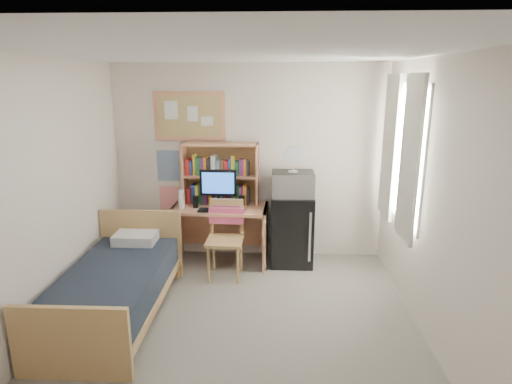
{
  "coord_description": "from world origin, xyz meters",
  "views": [
    {
      "loc": [
        0.36,
        -3.55,
        2.4
      ],
      "look_at": [
        0.14,
        1.2,
        1.13
      ],
      "focal_mm": 30.0,
      "sensor_mm": 36.0,
      "label": 1
    }
  ],
  "objects_px": {
    "desk_chair": "(225,240)",
    "microwave": "(293,184)",
    "bulletin_board": "(189,116)",
    "bed": "(115,293)",
    "monitor": "(218,189)",
    "mini_fridge": "(292,229)",
    "desk_fan": "(293,160)",
    "speaker_left": "(196,202)",
    "speaker_right": "(242,202)",
    "desk": "(220,235)"
  },
  "relations": [
    {
      "from": "desk_chair",
      "to": "microwave",
      "type": "relative_size",
      "value": 1.8
    },
    {
      "from": "desk_chair",
      "to": "bed",
      "type": "distance_m",
      "value": 1.44
    },
    {
      "from": "bulletin_board",
      "to": "desk_fan",
      "type": "distance_m",
      "value": 1.49
    },
    {
      "from": "mini_fridge",
      "to": "speaker_left",
      "type": "xyz_separation_m",
      "value": [
        -1.25,
        -0.09,
        0.39
      ]
    },
    {
      "from": "desk_fan",
      "to": "mini_fridge",
      "type": "bearing_deg",
      "value": 90.0
    },
    {
      "from": "desk_fan",
      "to": "speaker_left",
      "type": "bearing_deg",
      "value": -177.16
    },
    {
      "from": "desk_fan",
      "to": "speaker_right",
      "type": "bearing_deg",
      "value": -172.68
    },
    {
      "from": "speaker_left",
      "to": "desk",
      "type": "bearing_deg",
      "value": 11.31
    },
    {
      "from": "mini_fridge",
      "to": "desk_fan",
      "type": "xyz_separation_m",
      "value": [
        0.0,
        -0.02,
        0.93
      ]
    },
    {
      "from": "bulletin_board",
      "to": "speaker_left",
      "type": "bearing_deg",
      "value": -72.94
    },
    {
      "from": "speaker_right",
      "to": "desk_fan",
      "type": "bearing_deg",
      "value": 9.36
    },
    {
      "from": "monitor",
      "to": "microwave",
      "type": "height_order",
      "value": "monitor"
    },
    {
      "from": "bed",
      "to": "bulletin_board",
      "type": "bearing_deg",
      "value": 73.69
    },
    {
      "from": "monitor",
      "to": "bed",
      "type": "bearing_deg",
      "value": -122.11
    },
    {
      "from": "bulletin_board",
      "to": "bed",
      "type": "relative_size",
      "value": 0.5
    },
    {
      "from": "speaker_right",
      "to": "desk",
      "type": "bearing_deg",
      "value": 168.69
    },
    {
      "from": "mini_fridge",
      "to": "speaker_right",
      "type": "xyz_separation_m",
      "value": [
        -0.65,
        -0.11,
        0.39
      ]
    },
    {
      "from": "bulletin_board",
      "to": "bed",
      "type": "bearing_deg",
      "value": -106.15
    },
    {
      "from": "bed",
      "to": "speaker_left",
      "type": "distance_m",
      "value": 1.61
    },
    {
      "from": "desk",
      "to": "speaker_left",
      "type": "relative_size",
      "value": 7.99
    },
    {
      "from": "mini_fridge",
      "to": "desk_fan",
      "type": "distance_m",
      "value": 0.93
    },
    {
      "from": "mini_fridge",
      "to": "monitor",
      "type": "relative_size",
      "value": 1.87
    },
    {
      "from": "desk",
      "to": "bed",
      "type": "bearing_deg",
      "value": -121.03
    },
    {
      "from": "speaker_right",
      "to": "microwave",
      "type": "relative_size",
      "value": 0.32
    },
    {
      "from": "bulletin_board",
      "to": "monitor",
      "type": "xyz_separation_m",
      "value": [
        0.41,
        -0.37,
        -0.89
      ]
    },
    {
      "from": "desk_chair",
      "to": "bed",
      "type": "bearing_deg",
      "value": -134.81
    },
    {
      "from": "speaker_left",
      "to": "bed",
      "type": "bearing_deg",
      "value": -112.32
    },
    {
      "from": "desk_chair",
      "to": "bed",
      "type": "xyz_separation_m",
      "value": [
        -1.03,
        -0.98,
        -0.22
      ]
    },
    {
      "from": "bulletin_board",
      "to": "speaker_right",
      "type": "bearing_deg",
      "value": -28.37
    },
    {
      "from": "bulletin_board",
      "to": "desk_chair",
      "type": "relative_size",
      "value": 0.98
    },
    {
      "from": "mini_fridge",
      "to": "bed",
      "type": "relative_size",
      "value": 0.49
    },
    {
      "from": "desk_chair",
      "to": "microwave",
      "type": "xyz_separation_m",
      "value": [
        0.83,
        0.45,
        0.61
      ]
    },
    {
      "from": "desk_fan",
      "to": "microwave",
      "type": "bearing_deg",
      "value": 0.0
    },
    {
      "from": "desk_chair",
      "to": "desk_fan",
      "type": "height_order",
      "value": "desk_fan"
    },
    {
      "from": "bed",
      "to": "speaker_right",
      "type": "distance_m",
      "value": 1.91
    },
    {
      "from": "speaker_left",
      "to": "speaker_right",
      "type": "bearing_deg",
      "value": -0.0
    },
    {
      "from": "mini_fridge",
      "to": "monitor",
      "type": "bearing_deg",
      "value": -174.42
    },
    {
      "from": "desk",
      "to": "microwave",
      "type": "height_order",
      "value": "microwave"
    },
    {
      "from": "monitor",
      "to": "speaker_left",
      "type": "distance_m",
      "value": 0.35
    },
    {
      "from": "bulletin_board",
      "to": "microwave",
      "type": "bearing_deg",
      "value": -12.39
    },
    {
      "from": "desk",
      "to": "speaker_left",
      "type": "distance_m",
      "value": 0.56
    },
    {
      "from": "desk_chair",
      "to": "speaker_left",
      "type": "distance_m",
      "value": 0.68
    },
    {
      "from": "monitor",
      "to": "desk_fan",
      "type": "relative_size",
      "value": 1.66
    },
    {
      "from": "desk_chair",
      "to": "speaker_right",
      "type": "distance_m",
      "value": 0.56
    },
    {
      "from": "bed",
      "to": "speaker_left",
      "type": "xyz_separation_m",
      "value": [
        0.61,
        1.36,
        0.59
      ]
    },
    {
      "from": "monitor",
      "to": "speaker_left",
      "type": "height_order",
      "value": "monitor"
    },
    {
      "from": "bed",
      "to": "microwave",
      "type": "distance_m",
      "value": 2.49
    },
    {
      "from": "desk",
      "to": "monitor",
      "type": "bearing_deg",
      "value": -90.0
    },
    {
      "from": "desk_chair",
      "to": "speaker_left",
      "type": "xyz_separation_m",
      "value": [
        -0.42,
        0.39,
        0.37
      ]
    },
    {
      "from": "bed",
      "to": "monitor",
      "type": "bearing_deg",
      "value": 55.85
    }
  ]
}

